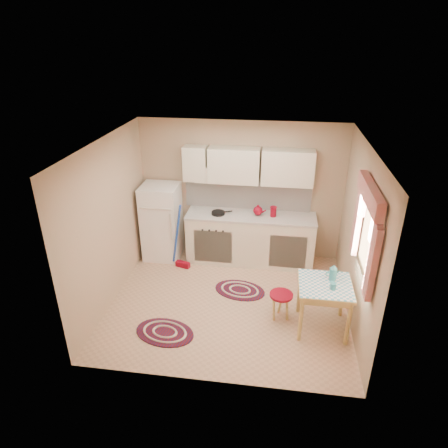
{
  "coord_description": "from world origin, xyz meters",
  "views": [
    {
      "loc": [
        0.65,
        -5.07,
        3.8
      ],
      "look_at": [
        -0.11,
        0.25,
        1.22
      ],
      "focal_mm": 32.0,
      "sensor_mm": 36.0,
      "label": 1
    }
  ],
  "objects": [
    {
      "name": "fridge",
      "position": [
        -1.4,
        1.25,
        0.7
      ],
      "size": [
        0.65,
        0.6,
        1.4
      ],
      "primitive_type": "cube",
      "color": "white",
      "rests_on": "ground"
    },
    {
      "name": "red_kettle",
      "position": [
        0.33,
        1.3,
        1.01
      ],
      "size": [
        0.21,
        0.19,
        0.18
      ],
      "primitive_type": null,
      "rotation": [
        0.0,
        0.0,
        -0.2
      ],
      "color": "maroon",
      "rests_on": "countertop"
    },
    {
      "name": "red_canister",
      "position": [
        0.6,
        1.3,
        1.0
      ],
      "size": [
        0.13,
        0.13,
        0.16
      ],
      "primitive_type": "cylinder",
      "rotation": [
        0.0,
        0.0,
        0.26
      ],
      "color": "maroon",
      "rests_on": "countertop"
    },
    {
      "name": "base_cabinets",
      "position": [
        0.21,
        1.3,
        0.44
      ],
      "size": [
        2.25,
        0.6,
        0.88
      ],
      "primitive_type": "cube",
      "color": "silver",
      "rests_on": "ground"
    },
    {
      "name": "countertop",
      "position": [
        0.21,
        1.3,
        0.9
      ],
      "size": [
        2.27,
        0.62,
        0.04
      ],
      "primitive_type": "cube",
      "color": "#BBB8B1",
      "rests_on": "base_cabinets"
    },
    {
      "name": "frying_pan",
      "position": [
        -0.36,
        1.25,
        0.94
      ],
      "size": [
        0.31,
        0.31,
        0.05
      ],
      "primitive_type": "cylinder",
      "rotation": [
        0.0,
        0.0,
        0.44
      ],
      "color": "black",
      "rests_on": "countertop"
    },
    {
      "name": "stool",
      "position": [
        0.8,
        -0.28,
        0.21
      ],
      "size": [
        0.34,
        0.34,
        0.42
      ],
      "primitive_type": "cylinder",
      "rotation": [
        0.0,
        0.0,
        -0.02
      ],
      "color": "maroon",
      "rests_on": "ground"
    },
    {
      "name": "rug_center",
      "position": [
        0.14,
        0.32,
        0.01
      ],
      "size": [
        0.93,
        0.71,
        0.02
      ],
      "primitive_type": null,
      "rotation": [
        0.0,
        0.0,
        -0.21
      ],
      "color": "#660F0B",
      "rests_on": "ground"
    },
    {
      "name": "table",
      "position": [
        1.37,
        -0.4,
        0.36
      ],
      "size": [
        0.72,
        0.72,
        0.72
      ],
      "primitive_type": "cube",
      "color": "#D6B96B",
      "rests_on": "ground"
    },
    {
      "name": "coffee_pot",
      "position": [
        1.47,
        -0.28,
        0.85
      ],
      "size": [
        0.13,
        0.11,
        0.25
      ],
      "primitive_type": null,
      "rotation": [
        0.0,
        0.0,
        0.03
      ],
      "color": "teal",
      "rests_on": "table"
    },
    {
      "name": "broom",
      "position": [
        -0.95,
        0.9,
        0.6
      ],
      "size": [
        0.3,
        0.2,
        1.2
      ],
      "primitive_type": null,
      "rotation": [
        0.0,
        0.0,
        -0.29
      ],
      "color": "blue",
      "rests_on": "ground"
    },
    {
      "name": "mug",
      "position": [
        1.46,
        -0.5,
        0.77
      ],
      "size": [
        0.1,
        0.1,
        0.1
      ],
      "primitive_type": "cylinder",
      "rotation": [
        0.0,
        0.0,
        -0.19
      ],
      "color": "teal",
      "rests_on": "table"
    },
    {
      "name": "rug_left",
      "position": [
        -0.79,
        -0.84,
        0.01
      ],
      "size": [
        0.95,
        0.73,
        0.02
      ],
      "primitive_type": null,
      "rotation": [
        0.0,
        0.0,
        -0.21
      ],
      "color": "#660F0B",
      "rests_on": "ground"
    },
    {
      "name": "room_shell",
      "position": [
        0.16,
        0.24,
        1.6
      ],
      "size": [
        3.64,
        3.6,
        2.52
      ],
      "color": "tan",
      "rests_on": "ground"
    }
  ]
}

